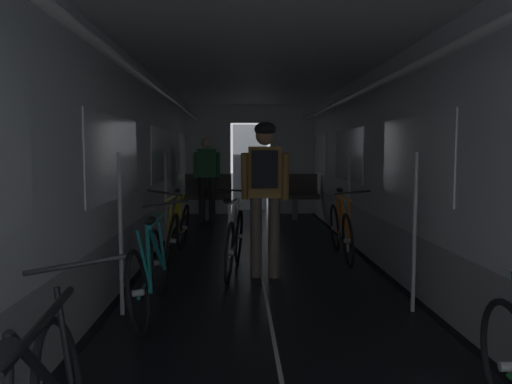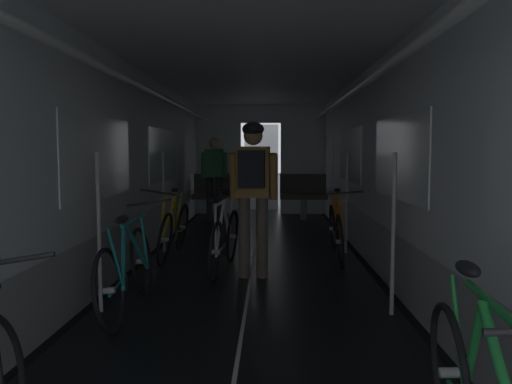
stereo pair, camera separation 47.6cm
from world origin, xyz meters
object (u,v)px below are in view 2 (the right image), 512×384
object	(u,v)px
bicycle_white_in_aisle	(224,239)
bench_seat_far_left	(216,192)
bench_seat_far_right	(303,192)
bicycle_orange	(336,231)
bicycle_teal	(128,269)
bicycle_yellow	(174,229)
person_cyclist_aisle	(253,182)
person_standing_near_bench	(214,173)

from	to	relation	value
bicycle_white_in_aisle	bench_seat_far_left	bearing A→B (deg)	97.43
bench_seat_far_right	bicycle_orange	size ratio (longest dim) A/B	0.58
bench_seat_far_right	bicycle_white_in_aisle	bearing A→B (deg)	-105.09
bench_seat_far_left	bicycle_white_in_aisle	distance (m)	4.54
bicycle_teal	bicycle_yellow	world-z (taller)	same
bicycle_yellow	bicycle_white_in_aisle	bearing A→B (deg)	-45.99
bicycle_teal	bicycle_white_in_aisle	bearing A→B (deg)	64.13
bicycle_white_in_aisle	bicycle_orange	bearing A→B (deg)	26.13
person_cyclist_aisle	bench_seat_far_right	bearing A→B (deg)	79.66
bicycle_orange	bicycle_white_in_aisle	world-z (taller)	bicycle_orange
bicycle_orange	bicycle_teal	distance (m)	3.01
bench_seat_far_left	person_cyclist_aisle	distance (m)	4.88
bicycle_orange	bicycle_white_in_aisle	xyz separation A→B (m)	(-1.39, -0.68, 0.00)
bench_seat_far_right	bicycle_orange	bearing A→B (deg)	-87.30
bicycle_teal	bicycle_yellow	bearing A→B (deg)	90.87
bicycle_orange	bicycle_yellow	world-z (taller)	bicycle_yellow
bicycle_yellow	person_standing_near_bench	bearing A→B (deg)	87.25
person_standing_near_bench	bicycle_orange	bearing A→B (deg)	-60.11
bench_seat_far_left	bicycle_teal	bearing A→B (deg)	-91.19
bicycle_yellow	bench_seat_far_left	bearing A→B (deg)	87.57
bicycle_white_in_aisle	person_standing_near_bench	distance (m)	4.21
bench_seat_far_left	person_cyclist_aisle	world-z (taller)	person_cyclist_aisle
person_cyclist_aisle	bicycle_white_in_aisle	world-z (taller)	person_cyclist_aisle
bicycle_yellow	person_cyclist_aisle	size ratio (longest dim) A/B	0.98
bench_seat_far_right	person_cyclist_aisle	world-z (taller)	person_cyclist_aisle
person_cyclist_aisle	person_standing_near_bench	world-z (taller)	person_cyclist_aisle
bench_seat_far_left	bicycle_orange	size ratio (longest dim) A/B	0.58
bicycle_yellow	person_cyclist_aisle	distance (m)	1.66
bicycle_teal	bench_seat_far_left	bearing A→B (deg)	88.81
bicycle_white_in_aisle	bicycle_yellow	bearing A→B (deg)	134.01
bench_seat_far_left	bicycle_yellow	size ratio (longest dim) A/B	0.58
bench_seat_far_right	person_standing_near_bench	xyz separation A→B (m)	(-1.80, -0.38, 0.41)
bicycle_orange	person_cyclist_aisle	size ratio (longest dim) A/B	0.98
bicycle_orange	person_standing_near_bench	xyz separation A→B (m)	(-1.98, 3.44, 0.59)
person_cyclist_aisle	bicycle_yellow	bearing A→B (deg)	136.33
bicycle_teal	bench_seat_far_right	bearing A→B (deg)	72.12
bench_seat_far_left	bicycle_orange	world-z (taller)	bench_seat_far_left
bench_seat_far_right	bicycle_teal	distance (m)	6.27
bench_seat_far_left	person_cyclist_aisle	size ratio (longest dim) A/B	0.57
bench_seat_far_right	bicycle_yellow	distance (m)	4.21
bicycle_teal	bicycle_yellow	xyz separation A→B (m)	(-0.03, 2.24, 0.00)
bench_seat_far_right	person_cyclist_aisle	xyz separation A→B (m)	(-0.87, -4.77, 0.50)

